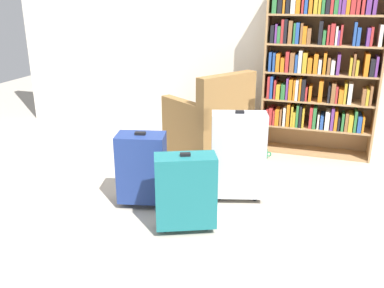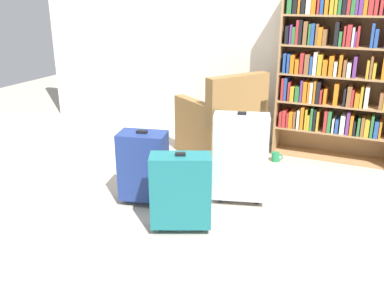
% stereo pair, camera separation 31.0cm
% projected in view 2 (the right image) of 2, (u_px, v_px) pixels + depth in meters
% --- Properties ---
extents(ground_plane, '(10.47, 10.47, 0.00)m').
position_uv_depth(ground_plane, '(186.00, 233.00, 3.05)').
color(ground_plane, '#B2A899').
extents(back_wall, '(5.98, 0.10, 2.60)m').
position_uv_depth(back_wall, '(272.00, 27.00, 4.53)').
color(back_wall, silver).
rests_on(back_wall, ground).
extents(bookshelf, '(1.14, 0.32, 1.72)m').
position_uv_depth(bookshelf, '(335.00, 69.00, 4.18)').
color(bookshelf, '#A87F51').
rests_on(bookshelf, ground).
extents(armchair, '(0.97, 0.97, 0.90)m').
position_uv_depth(armchair, '(222.00, 126.00, 4.46)').
color(armchair, olive).
rests_on(armchair, ground).
extents(mug, '(0.12, 0.08, 0.10)m').
position_uv_depth(mug, '(276.00, 157.00, 4.35)').
color(mug, '#1E7F4C').
rests_on(mug, ground).
extents(suitcase_navy_blue, '(0.42, 0.31, 0.63)m').
position_uv_depth(suitcase_navy_blue, '(143.00, 166.00, 3.40)').
color(suitcase_navy_blue, navy).
rests_on(suitcase_navy_blue, ground).
extents(suitcase_silver, '(0.47, 0.30, 0.78)m').
position_uv_depth(suitcase_silver, '(240.00, 157.00, 3.38)').
color(suitcase_silver, '#B7BABF').
rests_on(suitcase_silver, ground).
extents(suitcase_teal, '(0.48, 0.35, 0.60)m').
position_uv_depth(suitcase_teal, '(181.00, 191.00, 3.00)').
color(suitcase_teal, '#19666B').
rests_on(suitcase_teal, ground).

